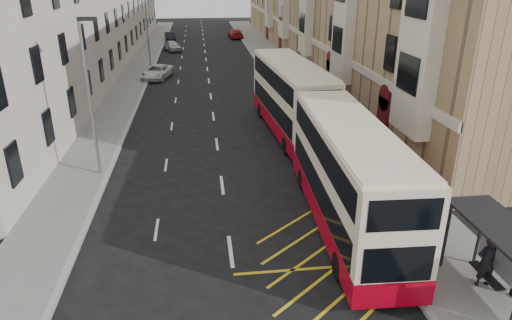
{
  "coord_description": "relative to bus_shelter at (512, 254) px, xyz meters",
  "views": [
    {
      "loc": [
        -0.87,
        -11.08,
        10.14
      ],
      "look_at": [
        1.4,
        7.21,
        2.47
      ],
      "focal_mm": 32.0,
      "sensor_mm": 36.0,
      "label": 1
    }
  ],
  "objects": [
    {
      "name": "street_lamp_near",
      "position": [
        -14.69,
        12.39,
        2.5
      ],
      "size": [
        0.93,
        0.18,
        8.0
      ],
      "color": "gray",
      "rests_on": "pavement_left"
    },
    {
      "name": "white_van",
      "position": [
        -13.48,
        36.11,
        -1.46
      ],
      "size": [
        3.41,
        5.27,
        1.35
      ],
      "primitive_type": "imported",
      "rotation": [
        0.0,
        0.0,
        -0.26
      ],
      "color": "silver",
      "rests_on": "ground"
    },
    {
      "name": "kerb_left",
      "position": [
        -14.34,
        30.39,
        -2.06
      ],
      "size": [
        0.25,
        120.0,
        0.15
      ],
      "primitive_type": "cube",
      "color": "gray",
      "rests_on": "ground"
    },
    {
      "name": "car_dark",
      "position": [
        -13.54,
        63.43,
        -1.49
      ],
      "size": [
        1.99,
        4.13,
        1.3
      ],
      "primitive_type": "imported",
      "rotation": [
        0.0,
        0.0,
        0.16
      ],
      "color": "black",
      "rests_on": "ground"
    },
    {
      "name": "pedestrian_far",
      "position": [
        -0.29,
        5.56,
        -1.06
      ],
      "size": [
        1.12,
        1.05,
        1.85
      ],
      "primitive_type": "imported",
      "rotation": [
        0.0,
        0.0,
        2.43
      ],
      "color": "black",
      "rests_on": "pavement_right"
    },
    {
      "name": "pedestrian_near",
      "position": [
        0.05,
        1.08,
        -1.03
      ],
      "size": [
        0.71,
        0.47,
        1.91
      ],
      "primitive_type": "imported",
      "rotation": [
        0.0,
        0.0,
        3.12
      ],
      "color": "black",
      "rests_on": "pavement_right"
    },
    {
      "name": "pavement_right",
      "position": [
        -0.34,
        30.39,
        -2.06
      ],
      "size": [
        4.0,
        120.0,
        0.15
      ],
      "primitive_type": "cube",
      "color": "slate",
      "rests_on": "ground"
    },
    {
      "name": "street_lamp_far",
      "position": [
        -14.69,
        42.39,
        2.5
      ],
      "size": [
        0.93,
        0.18,
        8.0
      ],
      "color": "gray",
      "rests_on": "pavement_left"
    },
    {
      "name": "road_markings",
      "position": [
        -8.34,
        45.39,
        -2.13
      ],
      "size": [
        10.0,
        110.0,
        0.01
      ],
      "primitive_type": null,
      "color": "silver",
      "rests_on": "ground"
    },
    {
      "name": "kerb_right",
      "position": [
        -2.34,
        30.39,
        -2.06
      ],
      "size": [
        0.25,
        120.0,
        0.15
      ],
      "primitive_type": "cube",
      "color": "gray",
      "rests_on": "ground"
    },
    {
      "name": "pavement_left",
      "position": [
        -15.84,
        30.39,
        -2.06
      ],
      "size": [
        3.0,
        120.0,
        0.15
      ],
      "primitive_type": "cube",
      "color": "slate",
      "rests_on": "ground"
    },
    {
      "name": "car_red",
      "position": [
        -3.14,
        64.9,
        -1.4
      ],
      "size": [
        2.31,
        5.15,
        1.47
      ],
      "primitive_type": "imported",
      "rotation": [
        0.0,
        0.0,
        3.19
      ],
      "color": "#AA131A",
      "rests_on": "ground"
    },
    {
      "name": "guard_railing",
      "position": [
        -2.09,
        6.14,
        -1.28
      ],
      "size": [
        0.06,
        6.56,
        1.01
      ],
      "color": "#B9321A",
      "rests_on": "pavement_right"
    },
    {
      "name": "bus_shelter",
      "position": [
        0.0,
        0.0,
        0.0
      ],
      "size": [
        1.65,
        4.25,
        2.7
      ],
      "color": "black",
      "rests_on": "pavement_right"
    },
    {
      "name": "double_decker_front",
      "position": [
        -3.34,
        5.8,
        0.17
      ],
      "size": [
        3.06,
        11.48,
        4.54
      ],
      "rotation": [
        0.0,
        0.0,
        -0.04
      ],
      "color": "#FBEAC5",
      "rests_on": "ground"
    },
    {
      "name": "car_silver",
      "position": [
        -12.74,
        53.26,
        -1.44
      ],
      "size": [
        2.87,
        4.42,
        1.4
      ],
      "primitive_type": "imported",
      "rotation": [
        0.0,
        0.0,
        0.32
      ],
      "color": "#AAACB2",
      "rests_on": "ground"
    },
    {
      "name": "double_decker_rear",
      "position": [
        -3.34,
        17.99,
        0.27
      ],
      "size": [
        3.5,
        12.01,
        4.73
      ],
      "rotation": [
        0.0,
        0.0,
        0.07
      ],
      "color": "#FBEAC5",
      "rests_on": "ground"
    },
    {
      "name": "terrace_left",
      "position": [
        -21.77,
        45.89,
        4.38
      ],
      "size": [
        9.18,
        79.0,
        13.25
      ],
      "color": "beige",
      "rests_on": "ground"
    }
  ]
}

